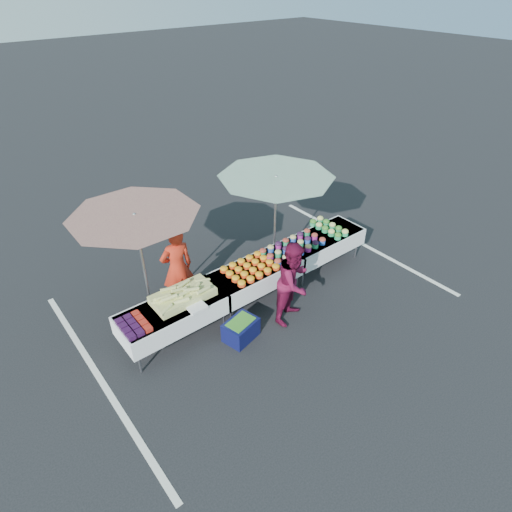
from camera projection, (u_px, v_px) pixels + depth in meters
ground at (256, 298)px, 8.47m from camera, size 80.00×80.00×0.00m
stripe_left at (100, 378)px, 6.81m from camera, size 0.10×5.00×0.00m
stripe_right at (361, 243)px, 10.12m from camera, size 0.10×5.00×0.00m
table_left at (173, 314)px, 7.21m from camera, size 1.86×0.81×0.75m
table_center at (256, 274)px, 8.14m from camera, size 1.86×0.81×0.75m
table_right at (322, 242)px, 9.07m from camera, size 1.86×0.81×0.75m
berry_punnets at (134, 325)px, 6.69m from camera, size 0.40×0.54×0.08m
corn_pile at (183, 295)px, 7.22m from camera, size 1.16×0.57×0.26m
plastic_bags at (197, 307)px, 7.06m from camera, size 0.30×0.25×0.05m
carrot_bowls at (250, 268)px, 7.93m from camera, size 0.95×0.69×0.11m
potato_cups at (293, 246)px, 8.49m from camera, size 1.34×0.58×0.16m
bean_baskets at (329, 227)px, 9.12m from camera, size 0.36×0.86×0.15m
vendor at (177, 268)px, 7.87m from camera, size 0.66×0.48×1.68m
customer at (294, 282)px, 7.58m from camera, size 0.93×0.83×1.61m
umbrella_left at (136, 224)px, 6.91m from camera, size 2.80×2.80×2.19m
umbrella_right at (276, 186)px, 7.99m from camera, size 2.36×2.36×2.25m
storage_bin at (241, 329)px, 7.45m from camera, size 0.66×0.54×0.38m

